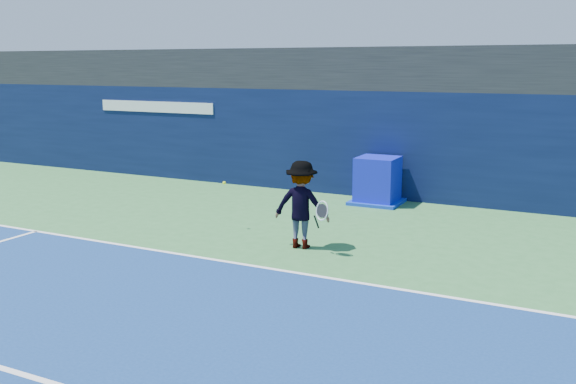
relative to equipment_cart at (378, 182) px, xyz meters
The scene contains 8 objects.
ground 9.44m from the equipment_cart, 95.56° to the right, with size 80.00×80.00×0.00m, color #327037.
baseline 6.47m from the equipment_cart, 98.15° to the right, with size 24.00×0.10×0.01m, color white.
service_line 11.43m from the equipment_cart, 94.59° to the right, with size 24.00×0.10×0.01m, color white.
stadium_band 3.80m from the equipment_cart, 113.33° to the left, with size 36.00×3.00×1.20m, color black.
back_wall_assembly 1.72m from the equipment_cart, 129.38° to the left, with size 36.00×1.03×3.00m.
equipment_cart is the anchor object (origin of this frame).
tennis_player 4.83m from the equipment_cart, 89.89° to the right, with size 1.38×0.81×1.81m.
tennis_ball 4.81m from the equipment_cart, 117.60° to the right, with size 0.07×0.07×0.07m.
Camera 1 is at (6.43, -7.01, 3.73)m, focal length 40.00 mm.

